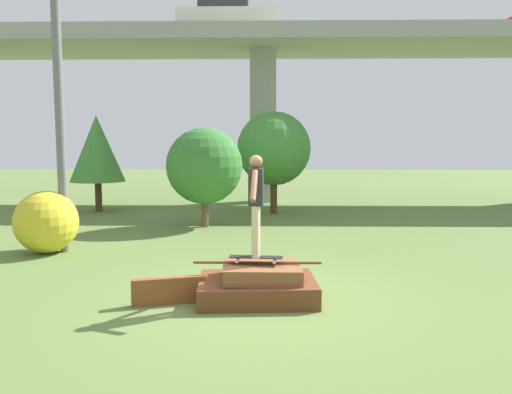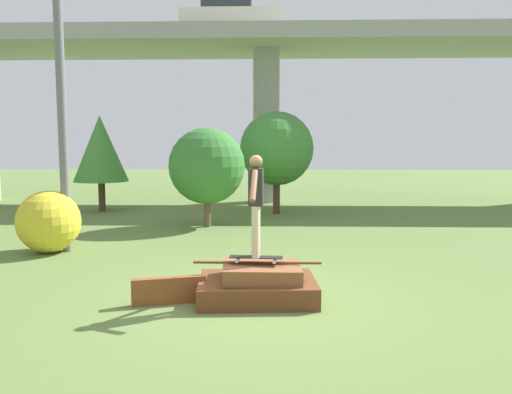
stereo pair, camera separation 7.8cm
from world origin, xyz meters
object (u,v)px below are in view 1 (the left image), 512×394
(skateboard, at_px, (256,257))
(tree_behind_left, at_px, (97,149))
(utility_pole, at_px, (57,54))
(tree_behind_right, at_px, (204,166))
(tree_mid_back, at_px, (274,149))
(car_on_overpass_mid, at_px, (228,18))
(bush_yellow_flowering, at_px, (46,222))
(skater, at_px, (256,199))

(skateboard, bearing_deg, tree_behind_left, 120.04)
(utility_pole, xyz_separation_m, tree_behind_left, (-1.51, 6.81, -2.15))
(skateboard, distance_m, utility_pole, 6.76)
(tree_behind_right, height_order, tree_mid_back, tree_mid_back)
(car_on_overpass_mid, height_order, bush_yellow_flowering, car_on_overpass_mid)
(tree_behind_left, height_order, bush_yellow_flowering, tree_behind_left)
(tree_behind_left, bearing_deg, bush_yellow_flowering, -80.48)
(skater, relative_size, tree_behind_left, 0.46)
(tree_behind_right, bearing_deg, tree_mid_back, 53.68)
(utility_pole, relative_size, tree_mid_back, 2.40)
(skateboard, height_order, bush_yellow_flowering, bush_yellow_flowering)
(tree_behind_left, height_order, tree_mid_back, tree_mid_back)
(skater, height_order, utility_pole, utility_pole)
(car_on_overpass_mid, bearing_deg, tree_behind_right, -92.49)
(skater, bearing_deg, tree_behind_left, 120.04)
(skater, bearing_deg, car_on_overpass_mid, 96.08)
(skater, height_order, tree_behind_right, tree_behind_right)
(utility_pole, distance_m, tree_behind_left, 7.30)
(car_on_overpass_mid, distance_m, tree_behind_right, 8.37)
(tree_behind_left, relative_size, bush_yellow_flowering, 2.46)
(tree_mid_back, bearing_deg, utility_pole, -127.56)
(utility_pole, height_order, tree_mid_back, utility_pole)
(utility_pole, height_order, bush_yellow_flowering, utility_pole)
(utility_pole, height_order, tree_behind_left, utility_pole)
(car_on_overpass_mid, xyz_separation_m, bush_yellow_flowering, (-3.39, -9.74, -6.80))
(utility_pole, height_order, tree_behind_right, utility_pole)
(skateboard, xyz_separation_m, car_on_overpass_mid, (-1.39, 13.08, 6.82))
(tree_behind_left, distance_m, bush_yellow_flowering, 7.22)
(tree_behind_left, bearing_deg, car_on_overpass_mid, 31.54)
(skater, xyz_separation_m, utility_pole, (-4.44, 3.48, 2.81))
(skateboard, bearing_deg, utility_pole, 141.91)
(bush_yellow_flowering, bearing_deg, skater, -34.92)
(skateboard, relative_size, car_on_overpass_mid, 0.21)
(utility_pole, bearing_deg, tree_mid_back, 52.44)
(skateboard, height_order, skater, skater)
(skateboard, xyz_separation_m, tree_behind_right, (-1.66, 6.97, 1.11))
(skater, distance_m, bush_yellow_flowering, 5.90)
(utility_pole, relative_size, bush_yellow_flowering, 6.10)
(skater, xyz_separation_m, bush_yellow_flowering, (-4.78, 3.34, -0.90))
(skateboard, bearing_deg, skater, 180.00)
(skateboard, height_order, utility_pole, utility_pole)
(car_on_overpass_mid, xyz_separation_m, tree_behind_left, (-4.56, -2.80, -5.24))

